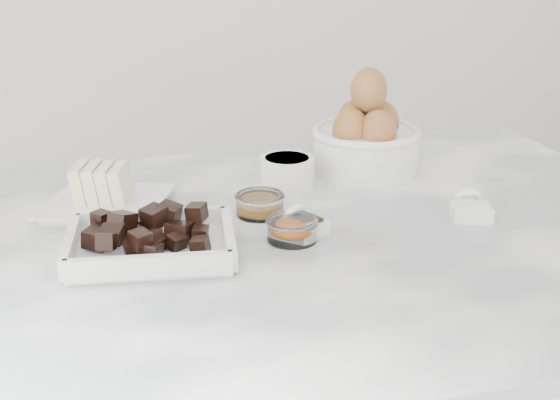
# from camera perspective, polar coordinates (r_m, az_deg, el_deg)

# --- Properties ---
(marble_slab) EXTENTS (1.20, 0.80, 0.04)m
(marble_slab) POSITION_cam_1_polar(r_m,az_deg,el_deg) (1.07, -0.61, -3.66)
(marble_slab) COLOR white
(marble_slab) RESTS_ON cabinet
(chocolate_dish) EXTENTS (0.23, 0.19, 0.06)m
(chocolate_dish) POSITION_cam_1_polar(r_m,az_deg,el_deg) (1.01, -9.47, -2.84)
(chocolate_dish) COLOR white
(chocolate_dish) RESTS_ON marble_slab
(butter_plate) EXTENTS (0.22, 0.22, 0.07)m
(butter_plate) POSITION_cam_1_polar(r_m,az_deg,el_deg) (1.17, -12.75, 0.44)
(butter_plate) COLOR white
(butter_plate) RESTS_ON marble_slab
(sugar_ramekin) EXTENTS (0.09, 0.09, 0.05)m
(sugar_ramekin) POSITION_cam_1_polar(r_m,az_deg,el_deg) (1.23, 0.51, 2.10)
(sugar_ramekin) COLOR white
(sugar_ramekin) RESTS_ON marble_slab
(egg_bowl) EXTENTS (0.18, 0.18, 0.18)m
(egg_bowl) POSITION_cam_1_polar(r_m,az_deg,el_deg) (1.31, 6.31, 4.54)
(egg_bowl) COLOR white
(egg_bowl) RESTS_ON marble_slab
(honey_bowl) EXTENTS (0.07, 0.07, 0.03)m
(honey_bowl) POSITION_cam_1_polar(r_m,az_deg,el_deg) (1.13, -1.49, -0.28)
(honey_bowl) COLOR white
(honey_bowl) RESTS_ON marble_slab
(zest_bowl) EXTENTS (0.07, 0.07, 0.03)m
(zest_bowl) POSITION_cam_1_polar(r_m,az_deg,el_deg) (1.04, 0.89, -2.11)
(zest_bowl) COLOR white
(zest_bowl) RESTS_ON marble_slab
(vanilla_spoon) EXTENTS (0.07, 0.08, 0.04)m
(vanilla_spoon) POSITION_cam_1_polar(r_m,az_deg,el_deg) (1.07, 1.65, -1.75)
(vanilla_spoon) COLOR white
(vanilla_spoon) RESTS_ON marble_slab
(salt_spoon) EXTENTS (0.07, 0.08, 0.04)m
(salt_spoon) POSITION_cam_1_polar(r_m,az_deg,el_deg) (1.15, 13.76, -0.57)
(salt_spoon) COLOR white
(salt_spoon) RESTS_ON marble_slab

